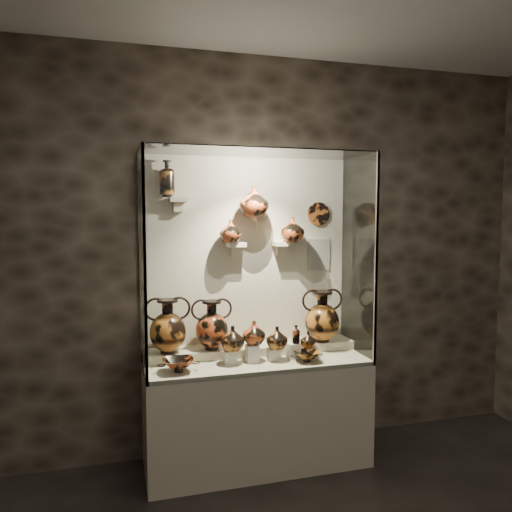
% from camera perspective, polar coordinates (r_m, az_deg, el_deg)
% --- Properties ---
extents(wall_back, '(5.00, 0.02, 3.20)m').
position_cam_1_polar(wall_back, '(4.06, -1.15, 0.01)').
color(wall_back, '#2D251C').
rests_on(wall_back, ground).
extents(plinth, '(1.70, 0.60, 0.80)m').
position_cam_1_polar(plinth, '(4.04, 0.08, -17.59)').
color(plinth, beige).
rests_on(plinth, floor).
extents(front_tier, '(1.68, 0.58, 0.03)m').
position_cam_1_polar(front_tier, '(3.90, 0.08, -11.95)').
color(front_tier, '#C1B495').
rests_on(front_tier, plinth).
extents(rear_tier, '(1.70, 0.25, 0.10)m').
position_cam_1_polar(rear_tier, '(4.05, -0.61, -10.79)').
color(rear_tier, '#C1B495').
rests_on(rear_tier, plinth).
extents(back_panel, '(1.70, 0.03, 1.60)m').
position_cam_1_polar(back_panel, '(4.05, -1.14, -0.00)').
color(back_panel, beige).
rests_on(back_panel, plinth).
extents(glass_front, '(1.70, 0.01, 1.60)m').
position_cam_1_polar(glass_front, '(3.47, 1.43, -0.84)').
color(glass_front, white).
rests_on(glass_front, plinth).
extents(glass_left, '(0.01, 0.60, 1.60)m').
position_cam_1_polar(glass_left, '(3.61, -12.94, -0.73)').
color(glass_left, white).
rests_on(glass_left, plinth).
extents(glass_right, '(0.01, 0.60, 1.60)m').
position_cam_1_polar(glass_right, '(4.06, 11.64, -0.09)').
color(glass_right, white).
rests_on(glass_right, plinth).
extents(glass_top, '(1.70, 0.60, 0.01)m').
position_cam_1_polar(glass_top, '(3.76, 0.09, 11.77)').
color(glass_top, white).
rests_on(glass_top, back_panel).
extents(frame_post_left, '(0.02, 0.02, 1.60)m').
position_cam_1_polar(frame_post_left, '(3.32, -12.58, -1.20)').
color(frame_post_left, gray).
rests_on(frame_post_left, plinth).
extents(frame_post_right, '(0.02, 0.02, 1.60)m').
position_cam_1_polar(frame_post_right, '(3.81, 13.57, -0.46)').
color(frame_post_right, gray).
rests_on(frame_post_right, plinth).
extents(pedestal_a, '(0.09, 0.09, 0.10)m').
position_cam_1_polar(pedestal_a, '(3.78, -2.98, -11.47)').
color(pedestal_a, silver).
rests_on(pedestal_a, front_tier).
extents(pedestal_b, '(0.09, 0.09, 0.13)m').
position_cam_1_polar(pedestal_b, '(3.82, -0.44, -11.07)').
color(pedestal_b, silver).
rests_on(pedestal_b, front_tier).
extents(pedestal_c, '(0.09, 0.09, 0.09)m').
position_cam_1_polar(pedestal_c, '(3.87, 2.03, -11.16)').
color(pedestal_c, silver).
rests_on(pedestal_c, front_tier).
extents(pedestal_d, '(0.09, 0.09, 0.12)m').
position_cam_1_polar(pedestal_d, '(3.92, 4.30, -10.75)').
color(pedestal_d, silver).
rests_on(pedestal_d, front_tier).
extents(pedestal_e, '(0.09, 0.09, 0.08)m').
position_cam_1_polar(pedestal_e, '(3.97, 6.23, -10.85)').
color(pedestal_e, silver).
rests_on(pedestal_e, front_tier).
extents(bracket_ul, '(0.14, 0.12, 0.04)m').
position_cam_1_polar(bracket_ul, '(3.86, -8.83, 6.38)').
color(bracket_ul, beige).
rests_on(bracket_ul, back_panel).
extents(bracket_ca, '(0.14, 0.12, 0.04)m').
position_cam_1_polar(bracket_ca, '(3.95, -2.27, 1.32)').
color(bracket_ca, beige).
rests_on(bracket_ca, back_panel).
extents(bracket_cb, '(0.10, 0.12, 0.04)m').
position_cam_1_polar(bracket_cb, '(3.99, 0.52, 4.24)').
color(bracket_cb, beige).
rests_on(bracket_cb, back_panel).
extents(bracket_cc, '(0.14, 0.12, 0.04)m').
position_cam_1_polar(bracket_cc, '(4.05, 2.96, 1.41)').
color(bracket_cc, beige).
rests_on(bracket_cc, back_panel).
extents(amphora_left, '(0.43, 0.43, 0.41)m').
position_cam_1_polar(amphora_left, '(3.83, -10.06, -7.87)').
color(amphora_left, '#A15C1F').
rests_on(amphora_left, rear_tier).
extents(amphora_mid, '(0.33, 0.33, 0.38)m').
position_cam_1_polar(amphora_mid, '(3.89, -5.08, -7.83)').
color(amphora_mid, '#A2401C').
rests_on(amphora_mid, rear_tier).
extents(amphora_right, '(0.35, 0.35, 0.42)m').
position_cam_1_polar(amphora_right, '(4.13, 7.56, -6.81)').
color(amphora_right, '#A15C1F').
rests_on(amphora_right, rear_tier).
extents(jug_a, '(0.18, 0.18, 0.18)m').
position_cam_1_polar(jug_a, '(3.75, -2.69, -9.38)').
color(jug_a, '#A15C1F').
rests_on(jug_a, pedestal_a).
extents(jug_b, '(0.20, 0.20, 0.18)m').
position_cam_1_polar(jug_b, '(3.80, -0.22, -8.75)').
color(jug_b, '#A2401C').
rests_on(jug_b, pedestal_b).
extents(jug_c, '(0.17, 0.17, 0.17)m').
position_cam_1_polar(jug_c, '(3.83, 2.40, -9.32)').
color(jug_c, '#A15C1F').
rests_on(jug_c, pedestal_c).
extents(jug_e, '(0.15, 0.15, 0.13)m').
position_cam_1_polar(jug_e, '(3.92, 5.96, -9.47)').
color(jug_e, '#A15C1F').
rests_on(jug_e, pedestal_e).
extents(lekythos_small, '(0.08, 0.08, 0.16)m').
position_cam_1_polar(lekythos_small, '(3.87, 4.59, -8.79)').
color(lekythos_small, '#A2401C').
rests_on(lekythos_small, pedestal_d).
extents(kylix_left, '(0.33, 0.30, 0.11)m').
position_cam_1_polar(kylix_left, '(3.64, -8.85, -12.08)').
color(kylix_left, '#A2401C').
rests_on(kylix_left, front_tier).
extents(kylix_right, '(0.27, 0.23, 0.10)m').
position_cam_1_polar(kylix_right, '(3.85, 5.83, -11.22)').
color(kylix_right, '#A15C1F').
rests_on(kylix_right, front_tier).
extents(lekythos_tall, '(0.13, 0.13, 0.31)m').
position_cam_1_polar(lekythos_tall, '(3.84, -10.15, 8.95)').
color(lekythos_tall, '#A15C1F').
rests_on(lekythos_tall, bracket_ul).
extents(ovoid_vase_a, '(0.19, 0.19, 0.18)m').
position_cam_1_polar(ovoid_vase_a, '(3.90, -2.94, 2.84)').
color(ovoid_vase_a, '#A2401C').
rests_on(ovoid_vase_a, bracket_ca).
extents(ovoid_vase_b, '(0.27, 0.27, 0.24)m').
position_cam_1_polar(ovoid_vase_b, '(3.91, -0.23, 6.23)').
color(ovoid_vase_b, '#A2401C').
rests_on(ovoid_vase_b, bracket_cb).
extents(ovoid_vase_c, '(0.24, 0.24, 0.20)m').
position_cam_1_polar(ovoid_vase_c, '(4.03, 4.18, 3.06)').
color(ovoid_vase_c, '#A2401C').
rests_on(ovoid_vase_c, bracket_cc).
extents(wall_plate, '(0.19, 0.02, 0.19)m').
position_cam_1_polar(wall_plate, '(4.21, 7.16, 4.80)').
color(wall_plate, '#A75321').
rests_on(wall_plate, back_panel).
extents(info_placard, '(0.20, 0.01, 0.27)m').
position_cam_1_polar(info_placard, '(4.23, 7.15, 0.15)').
color(info_placard, beige).
rests_on(info_placard, back_panel).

